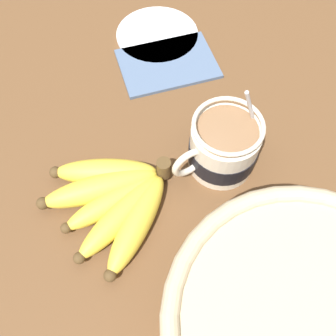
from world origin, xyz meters
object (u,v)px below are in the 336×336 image
woven_basket (297,332)px  small_plate (157,34)px  banana_bunch (115,198)px  coffee_mug (223,147)px

woven_basket → small_plate: (-12.81, -50.73, -7.03)cm
banana_bunch → woven_basket: bearing=108.9°
coffee_mug → banana_bunch: bearing=-5.7°
woven_basket → small_plate: size_ratio=1.78×
small_plate → woven_basket: bearing=75.8°
banana_bunch → small_plate: (-21.20, -26.24, -1.48)cm
coffee_mug → woven_basket: bearing=71.8°
coffee_mug → woven_basket: size_ratio=0.56×
coffee_mug → banana_bunch: 16.14cm
banana_bunch → woven_basket: size_ratio=0.74×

